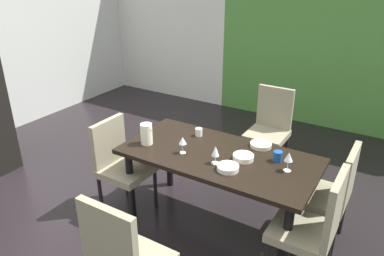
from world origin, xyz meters
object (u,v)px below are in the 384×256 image
at_px(chair_right_far, 330,191).
at_px(pitcher_near_shelf, 147,134).
at_px(dining_table, 218,163).
at_px(wine_glass_south, 215,152).
at_px(chair_right_near, 314,225).
at_px(cup_corner, 199,132).
at_px(chair_head_far, 270,126).
at_px(wine_glass_center, 183,141).
at_px(serving_bowl_front, 228,168).
at_px(serving_bowl_left, 243,157).
at_px(cup_east, 278,156).
at_px(serving_bowl_north, 261,145).
at_px(wine_glass_right, 289,157).
at_px(chair_left_near, 120,162).

relative_size(chair_right_far, pitcher_near_shelf, 4.73).
relative_size(dining_table, wine_glass_south, 10.75).
bearing_deg(chair_right_near, wine_glass_south, 82.73).
height_order(dining_table, cup_corner, cup_corner).
relative_size(chair_head_far, wine_glass_center, 6.33).
height_order(serving_bowl_front, serving_bowl_left, serving_bowl_left).
bearing_deg(chair_head_far, cup_east, 112.71).
distance_m(chair_head_far, chair_right_far, 1.34).
distance_m(serving_bowl_left, cup_east, 0.29).
bearing_deg(serving_bowl_north, cup_east, -38.69).
xyz_separation_m(wine_glass_center, pitcher_near_shelf, (-0.38, -0.02, -0.02)).
height_order(serving_bowl_front, serving_bowl_north, serving_bowl_front).
bearing_deg(wine_glass_right, pitcher_near_shelf, -170.99).
xyz_separation_m(chair_left_near, cup_east, (1.40, 0.42, 0.26)).
bearing_deg(wine_glass_south, cup_east, 35.64).
distance_m(serving_bowl_left, pitcher_near_shelf, 0.91).
distance_m(wine_glass_center, serving_bowl_front, 0.48).
bearing_deg(chair_right_far, chair_right_near, -179.52).
height_order(dining_table, chair_right_far, chair_right_far).
bearing_deg(serving_bowl_front, pitcher_near_shelf, 177.48).
bearing_deg(cup_east, wine_glass_right, -42.85).
height_order(wine_glass_center, wine_glass_right, wine_glass_right).
distance_m(chair_right_far, serving_bowl_front, 0.91).
distance_m(chair_head_far, pitcher_near_shelf, 1.61).
bearing_deg(wine_glass_center, wine_glass_south, -2.23).
height_order(chair_head_far, cup_corner, chair_head_far).
distance_m(serving_bowl_front, pitcher_near_shelf, 0.85).
bearing_deg(chair_left_near, wine_glass_center, 101.01).
height_order(wine_glass_center, serving_bowl_front, wine_glass_center).
bearing_deg(chair_right_near, cup_east, 46.79).
height_order(dining_table, wine_glass_south, wine_glass_south).
distance_m(cup_east, pitcher_near_shelf, 1.18).
height_order(chair_left_near, serving_bowl_left, chair_left_near).
relative_size(wine_glass_right, cup_east, 1.87).
height_order(dining_table, chair_right_near, chair_right_near).
xyz_separation_m(wine_glass_center, wine_glass_south, (0.33, -0.01, -0.01)).
bearing_deg(wine_glass_south, chair_right_far, 26.13).
bearing_deg(serving_bowl_left, chair_right_far, 19.54).
xyz_separation_m(chair_right_far, chair_right_near, (0.00, -0.54, 0.02)).
bearing_deg(pitcher_near_shelf, dining_table, 14.03).
relative_size(cup_east, cup_corner, 1.16).
bearing_deg(wine_glass_right, wine_glass_south, -160.74).
distance_m(dining_table, wine_glass_right, 0.64).
relative_size(chair_right_far, chair_left_near, 1.01).
xyz_separation_m(chair_head_far, chair_left_near, (-0.94, -1.53, -0.01)).
bearing_deg(wine_glass_center, cup_corner, 98.73).
relative_size(chair_head_far, chair_right_near, 0.99).
bearing_deg(wine_glass_south, wine_glass_right, 19.26).
distance_m(chair_right_near, wine_glass_right, 0.55).
relative_size(wine_glass_south, wine_glass_right, 0.96).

